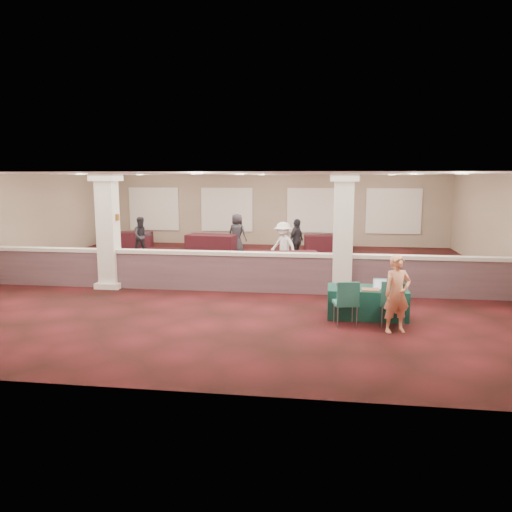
# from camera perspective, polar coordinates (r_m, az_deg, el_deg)

# --- Properties ---
(ground) EXTENTS (16.00, 16.00, 0.00)m
(ground) POSITION_cam_1_polar(r_m,az_deg,el_deg) (15.26, -1.79, -2.74)
(ground) COLOR #411013
(ground) RESTS_ON ground
(wall_back) EXTENTS (16.00, 0.04, 3.20)m
(wall_back) POSITION_cam_1_polar(r_m,az_deg,el_deg) (22.90, 1.60, 5.28)
(wall_back) COLOR #826E5A
(wall_back) RESTS_ON ground
(wall_front) EXTENTS (16.00, 0.04, 3.20)m
(wall_front) POSITION_cam_1_polar(r_m,az_deg,el_deg) (7.34, -12.52, -3.19)
(wall_front) COLOR #826E5A
(wall_front) RESTS_ON ground
(ceiling) EXTENTS (16.00, 16.00, 0.02)m
(ceiling) POSITION_cam_1_polar(r_m,az_deg,el_deg) (14.93, -1.86, 9.37)
(ceiling) COLOR white
(ceiling) RESTS_ON wall_back
(partition_wall) EXTENTS (15.60, 0.28, 1.10)m
(partition_wall) POSITION_cam_1_polar(r_m,az_deg,el_deg) (13.70, -2.87, -1.69)
(partition_wall) COLOR #4F353D
(partition_wall) RESTS_ON ground
(column_left) EXTENTS (0.72, 0.72, 3.20)m
(column_left) POSITION_cam_1_polar(r_m,az_deg,el_deg) (14.61, -16.54, 2.86)
(column_left) COLOR white
(column_left) RESTS_ON ground
(column_right) EXTENTS (0.72, 0.72, 3.20)m
(column_right) POSITION_cam_1_polar(r_m,az_deg,el_deg) (13.30, 9.90, 2.52)
(column_right) COLOR white
(column_right) RESTS_ON ground
(sconce_left) EXTENTS (0.12, 0.12, 0.18)m
(sconce_left) POSITION_cam_1_polar(r_m,az_deg,el_deg) (14.69, -17.60, 4.27)
(sconce_left) COLOR brown
(sconce_left) RESTS_ON column_left
(sconce_right) EXTENTS (0.12, 0.12, 0.18)m
(sconce_right) POSITION_cam_1_polar(r_m,az_deg,el_deg) (14.46, -15.59, 4.29)
(sconce_right) COLOR brown
(sconce_right) RESTS_ON column_left
(near_table) EXTENTS (1.75, 0.88, 0.67)m
(near_table) POSITION_cam_1_polar(r_m,az_deg,el_deg) (11.49, 12.55, -5.20)
(near_table) COLOR #0E3530
(near_table) RESTS_ON ground
(conf_chair_main) EXTENTS (0.60, 0.60, 0.99)m
(conf_chair_main) POSITION_cam_1_polar(r_m,az_deg,el_deg) (10.81, 15.42, -4.87)
(conf_chair_main) COLOR #226263
(conf_chair_main) RESTS_ON ground
(conf_chair_side) EXTENTS (0.57, 0.57, 0.98)m
(conf_chair_side) POSITION_cam_1_polar(r_m,az_deg,el_deg) (10.67, 10.31, -4.91)
(conf_chair_side) COLOR #226263
(conf_chair_side) RESTS_ON ground
(woman) EXTENTS (0.67, 0.57, 1.59)m
(woman) POSITION_cam_1_polar(r_m,az_deg,el_deg) (10.45, 15.82, -4.19)
(woman) COLOR #DC785F
(woman) RESTS_ON ground
(far_table_front_left) EXTENTS (1.79, 0.98, 0.71)m
(far_table_front_left) POSITION_cam_1_polar(r_m,az_deg,el_deg) (16.08, -10.43, -0.99)
(far_table_front_left) COLOR black
(far_table_front_left) RESTS_ON ground
(far_table_front_center) EXTENTS (2.06, 1.32, 0.77)m
(far_table_front_center) POSITION_cam_1_polar(r_m,az_deg,el_deg) (15.66, 3.69, -1.00)
(far_table_front_center) COLOR black
(far_table_front_center) RESTS_ON ground
(far_table_front_right) EXTENTS (1.95, 1.24, 0.73)m
(far_table_front_right) POSITION_cam_1_polar(r_m,az_deg,el_deg) (15.77, 22.38, -1.68)
(far_table_front_right) COLOR black
(far_table_front_right) RESTS_ON ground
(far_table_back_left) EXTENTS (1.73, 1.08, 0.66)m
(far_table_back_left) POSITION_cam_1_polar(r_m,az_deg,el_deg) (22.94, -13.79, 1.84)
(far_table_back_left) COLOR black
(far_table_back_left) RESTS_ON ground
(far_table_back_center) EXTENTS (2.08, 1.22, 0.80)m
(far_table_back_center) POSITION_cam_1_polar(r_m,az_deg,el_deg) (20.24, -5.07, 1.33)
(far_table_back_center) COLOR black
(far_table_back_center) RESTS_ON ground
(far_table_back_right) EXTENTS (1.73, 1.09, 0.65)m
(far_table_back_right) POSITION_cam_1_polar(r_m,az_deg,el_deg) (21.40, 7.80, 1.50)
(far_table_back_right) COLOR black
(far_table_back_right) RESTS_ON ground
(attendee_a) EXTENTS (0.85, 0.76, 1.55)m
(attendee_a) POSITION_cam_1_polar(r_m,az_deg,el_deg) (20.18, -12.91, 2.18)
(attendee_a) COLOR black
(attendee_a) RESTS_ON ground
(attendee_b) EXTENTS (1.12, 0.99, 1.62)m
(attendee_b) POSITION_cam_1_polar(r_m,az_deg,el_deg) (16.78, 3.12, 1.14)
(attendee_b) COLOR silver
(attendee_b) RESTS_ON ground
(attendee_c) EXTENTS (0.81, 1.04, 1.60)m
(attendee_c) POSITION_cam_1_polar(r_m,az_deg,el_deg) (18.27, 4.64, 1.75)
(attendee_c) COLOR black
(attendee_c) RESTS_ON ground
(attendee_d) EXTENTS (0.90, 0.66, 1.63)m
(attendee_d) POSITION_cam_1_polar(r_m,az_deg,el_deg) (20.31, -2.18, 2.56)
(attendee_d) COLOR black
(attendee_d) RESTS_ON ground
(laptop_base) EXTENTS (0.30, 0.21, 0.02)m
(laptop_base) POSITION_cam_1_polar(r_m,az_deg,el_deg) (11.40, 14.01, -3.61)
(laptop_base) COLOR silver
(laptop_base) RESTS_ON near_table
(laptop_screen) EXTENTS (0.30, 0.01, 0.20)m
(laptop_screen) POSITION_cam_1_polar(r_m,az_deg,el_deg) (11.48, 13.98, -2.96)
(laptop_screen) COLOR silver
(laptop_screen) RESTS_ON near_table
(screen_glow) EXTENTS (0.28, 0.00, 0.17)m
(screen_glow) POSITION_cam_1_polar(r_m,az_deg,el_deg) (11.47, 13.98, -3.03)
(screen_glow) COLOR #ADBCCF
(screen_glow) RESTS_ON near_table
(knitting) EXTENTS (0.37, 0.28, 0.03)m
(knitting) POSITION_cam_1_polar(r_m,az_deg,el_deg) (11.19, 12.94, -3.77)
(knitting) COLOR #C75F1F
(knitting) RESTS_ON near_table
(yarn_cream) EXTENTS (0.10, 0.10, 0.10)m
(yarn_cream) POSITION_cam_1_polar(r_m,az_deg,el_deg) (11.29, 10.09, -3.38)
(yarn_cream) COLOR beige
(yarn_cream) RESTS_ON near_table
(yarn_red) EXTENTS (0.09, 0.09, 0.09)m
(yarn_red) POSITION_cam_1_polar(r_m,az_deg,el_deg) (11.42, 9.38, -3.24)
(yarn_red) COLOR maroon
(yarn_red) RESTS_ON near_table
(yarn_grey) EXTENTS (0.10, 0.10, 0.10)m
(yarn_grey) POSITION_cam_1_polar(r_m,az_deg,el_deg) (11.49, 10.52, -3.18)
(yarn_grey) COLOR #444348
(yarn_grey) RESTS_ON near_table
(scissors) EXTENTS (0.11, 0.03, 0.01)m
(scissors) POSITION_cam_1_polar(r_m,az_deg,el_deg) (11.23, 15.75, -3.88)
(scissors) COLOR red
(scissors) RESTS_ON near_table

